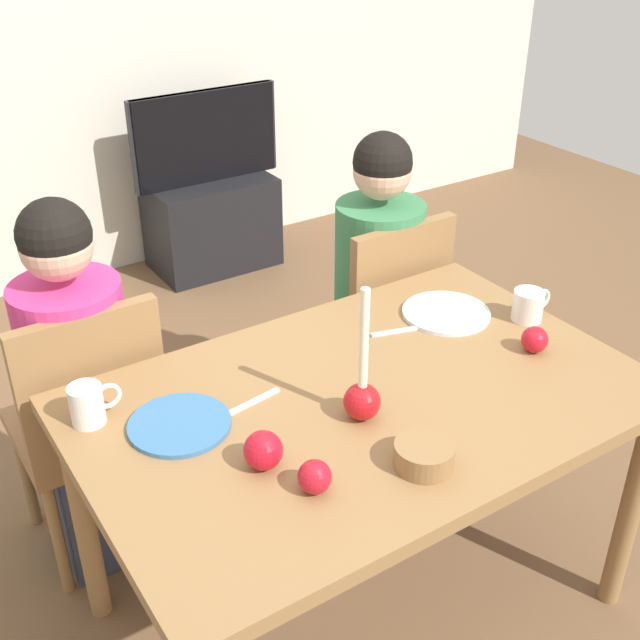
# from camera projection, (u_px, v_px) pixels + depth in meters

# --- Properties ---
(ground_plane) EXTENTS (7.68, 7.68, 0.00)m
(ground_plane) POSITION_uv_depth(u_px,v_px,m) (357.00, 603.00, 2.34)
(ground_plane) COLOR brown
(back_wall) EXTENTS (6.40, 0.10, 2.60)m
(back_wall) POSITION_uv_depth(u_px,v_px,m) (30.00, 17.00, 3.58)
(back_wall) COLOR beige
(back_wall) RESTS_ON ground
(dining_table) EXTENTS (1.40, 0.90, 0.75)m
(dining_table) POSITION_uv_depth(u_px,v_px,m) (363.00, 422.00, 2.01)
(dining_table) COLOR olive
(dining_table) RESTS_ON ground
(chair_left) EXTENTS (0.40, 0.40, 0.90)m
(chair_left) POSITION_uv_depth(u_px,v_px,m) (90.00, 418.00, 2.28)
(chair_left) COLOR olive
(chair_left) RESTS_ON ground
(chair_right) EXTENTS (0.40, 0.40, 0.90)m
(chair_right) POSITION_uv_depth(u_px,v_px,m) (382.00, 319.00, 2.78)
(chair_right) COLOR olive
(chair_right) RESTS_ON ground
(person_left_child) EXTENTS (0.30, 0.30, 1.17)m
(person_left_child) POSITION_uv_depth(u_px,v_px,m) (83.00, 397.00, 2.27)
(person_left_child) COLOR #33384C
(person_left_child) RESTS_ON ground
(person_right_child) EXTENTS (0.30, 0.30, 1.17)m
(person_right_child) POSITION_uv_depth(u_px,v_px,m) (377.00, 301.00, 2.77)
(person_right_child) COLOR #33384C
(person_right_child) RESTS_ON ground
(tv_stand) EXTENTS (0.64, 0.40, 0.48)m
(tv_stand) POSITION_uv_depth(u_px,v_px,m) (212.00, 223.00, 4.22)
(tv_stand) COLOR black
(tv_stand) RESTS_ON ground
(tv) EXTENTS (0.79, 0.05, 0.46)m
(tv) POSITION_uv_depth(u_px,v_px,m) (206.00, 137.00, 3.98)
(tv) COLOR black
(tv) RESTS_ON tv_stand
(candle_centerpiece) EXTENTS (0.09, 0.09, 0.35)m
(candle_centerpiece) POSITION_uv_depth(u_px,v_px,m) (362.00, 393.00, 1.86)
(candle_centerpiece) COLOR red
(candle_centerpiece) RESTS_ON dining_table
(plate_left) EXTENTS (0.24, 0.24, 0.01)m
(plate_left) POSITION_uv_depth(u_px,v_px,m) (180.00, 424.00, 1.86)
(plate_left) COLOR teal
(plate_left) RESTS_ON dining_table
(plate_right) EXTENTS (0.26, 0.26, 0.01)m
(plate_right) POSITION_uv_depth(u_px,v_px,m) (446.00, 313.00, 2.32)
(plate_right) COLOR silver
(plate_right) RESTS_ON dining_table
(mug_left) EXTENTS (0.13, 0.08, 0.10)m
(mug_left) POSITION_uv_depth(u_px,v_px,m) (88.00, 404.00, 1.85)
(mug_left) COLOR silver
(mug_left) RESTS_ON dining_table
(mug_right) EXTENTS (0.13, 0.09, 0.09)m
(mug_right) POSITION_uv_depth(u_px,v_px,m) (529.00, 305.00, 2.28)
(mug_right) COLOR silver
(mug_right) RESTS_ON dining_table
(fork_left) EXTENTS (0.18, 0.04, 0.01)m
(fork_left) POSITION_uv_depth(u_px,v_px,m) (250.00, 403.00, 1.93)
(fork_left) COLOR silver
(fork_left) RESTS_ON dining_table
(fork_right) EXTENTS (0.18, 0.06, 0.01)m
(fork_right) POSITION_uv_depth(u_px,v_px,m) (401.00, 331.00, 2.24)
(fork_right) COLOR silver
(fork_right) RESTS_ON dining_table
(bowl_walnuts) EXTENTS (0.13, 0.13, 0.06)m
(bowl_walnuts) POSITION_uv_depth(u_px,v_px,m) (424.00, 455.00, 1.73)
(bowl_walnuts) COLOR olive
(bowl_walnuts) RESTS_ON dining_table
(apple_near_candle) EXTENTS (0.07, 0.07, 0.07)m
(apple_near_candle) POSITION_uv_depth(u_px,v_px,m) (315.00, 477.00, 1.65)
(apple_near_candle) COLOR #B21523
(apple_near_candle) RESTS_ON dining_table
(apple_by_left_plate) EXTENTS (0.07, 0.07, 0.07)m
(apple_by_left_plate) POSITION_uv_depth(u_px,v_px,m) (535.00, 340.00, 2.13)
(apple_by_left_plate) COLOR red
(apple_by_left_plate) RESTS_ON dining_table
(apple_by_right_mug) EXTENTS (0.09, 0.09, 0.09)m
(apple_by_right_mug) POSITION_uv_depth(u_px,v_px,m) (263.00, 450.00, 1.71)
(apple_by_right_mug) COLOR red
(apple_by_right_mug) RESTS_ON dining_table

